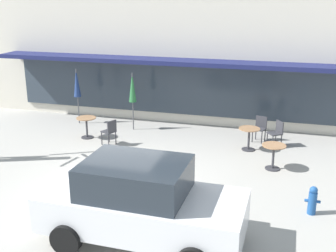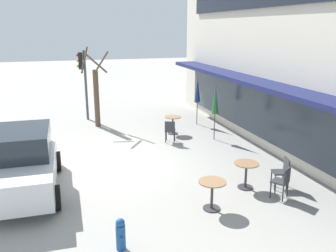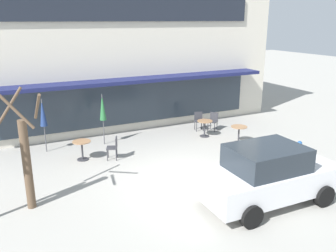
% 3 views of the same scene
% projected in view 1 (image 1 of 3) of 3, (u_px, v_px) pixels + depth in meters
% --- Properties ---
extents(ground_plane, '(80.00, 80.00, 0.00)m').
position_uv_depth(ground_plane, '(120.00, 184.00, 11.56)').
color(ground_plane, '#9E9B93').
extents(building_facade, '(16.96, 9.10, 7.88)m').
position_uv_depth(building_facade, '(199.00, 17.00, 19.52)').
color(building_facade, beige).
rests_on(building_facade, ground).
extents(cafe_table_near_wall, '(0.70, 0.70, 0.76)m').
position_uv_depth(cafe_table_near_wall, '(249.00, 135.00, 13.91)').
color(cafe_table_near_wall, '#333338').
rests_on(cafe_table_near_wall, ground).
extents(cafe_table_streetside, '(0.70, 0.70, 0.76)m').
position_uv_depth(cafe_table_streetside, '(274.00, 153.00, 12.38)').
color(cafe_table_streetside, '#333338').
rests_on(cafe_table_streetside, ground).
extents(cafe_table_by_tree, '(0.70, 0.70, 0.76)m').
position_uv_depth(cafe_table_by_tree, '(87.00, 124.00, 15.10)').
color(cafe_table_by_tree, '#333338').
rests_on(cafe_table_by_tree, ground).
extents(patio_umbrella_green_folded, '(0.28, 0.28, 2.20)m').
position_uv_depth(patio_umbrella_green_folded, '(77.00, 83.00, 16.49)').
color(patio_umbrella_green_folded, '#4C4C51').
rests_on(patio_umbrella_green_folded, ground).
extents(patio_umbrella_cream_folded, '(0.28, 0.28, 2.20)m').
position_uv_depth(patio_umbrella_cream_folded, '(132.00, 88.00, 15.69)').
color(patio_umbrella_cream_folded, '#4C4C51').
rests_on(patio_umbrella_cream_folded, ground).
extents(cafe_chair_0, '(0.52, 0.52, 0.89)m').
position_uv_depth(cafe_chair_0, '(110.00, 130.00, 14.37)').
color(cafe_chair_0, '#333338').
rests_on(cafe_chair_0, ground).
extents(cafe_chair_1, '(0.56, 0.56, 0.89)m').
position_uv_depth(cafe_chair_1, '(277.00, 132.00, 14.24)').
color(cafe_chair_1, '#333338').
rests_on(cafe_chair_1, ground).
extents(cafe_chair_2, '(0.49, 0.49, 0.89)m').
position_uv_depth(cafe_chair_2, '(260.00, 127.00, 14.75)').
color(cafe_chair_2, '#333338').
rests_on(cafe_chair_2, ground).
extents(parked_sedan, '(4.23, 2.07, 1.76)m').
position_uv_depth(parked_sedan, '(141.00, 202.00, 8.67)').
color(parked_sedan, silver).
rests_on(parked_sedan, ground).
extents(fire_hydrant, '(0.36, 0.20, 0.71)m').
position_uv_depth(fire_hydrant, '(313.00, 200.00, 9.88)').
color(fire_hydrant, '#1E4C8C').
rests_on(fire_hydrant, ground).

